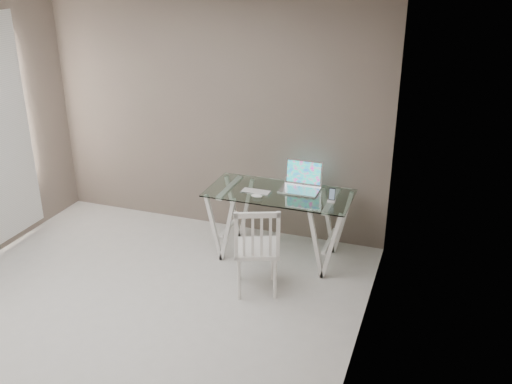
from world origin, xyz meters
TOP-DOWN VIEW (x-y plane):
  - room at (-0.06, 0.02)m, footprint 4.50×4.52m
  - desk at (0.94, 1.72)m, footprint 1.50×0.70m
  - chair at (0.96, 0.95)m, footprint 0.54×0.54m
  - laptop at (1.13, 1.90)m, footprint 0.40×0.33m
  - keyboard at (0.71, 1.65)m, footprint 0.31×0.13m
  - mouse at (0.76, 1.52)m, footprint 0.12×0.07m
  - phone_dock at (1.50, 1.67)m, footprint 0.08×0.08m

SIDE VIEW (x-z plane):
  - desk at x=0.94m, z-range 0.01..0.76m
  - chair at x=0.96m, z-range 0.05..0.96m
  - keyboard at x=0.71m, z-range 0.75..0.75m
  - mouse at x=0.76m, z-range 0.75..0.78m
  - phone_dock at x=1.50m, z-range 0.71..0.85m
  - laptop at x=1.13m, z-range 0.67..0.96m
  - room at x=-0.06m, z-range 0.36..3.07m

